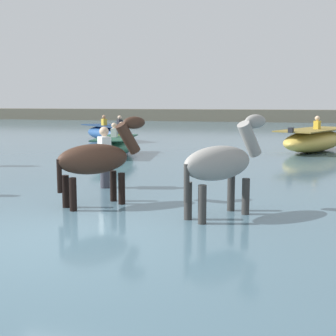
{
  "coord_description": "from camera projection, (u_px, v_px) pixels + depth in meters",
  "views": [
    {
      "loc": [
        3.1,
        -5.44,
        2.15
      ],
      "look_at": [
        0.65,
        3.43,
        0.83
      ],
      "focal_mm": 49.73,
      "sensor_mm": 36.0,
      "label": 1
    }
  ],
  "objects": [
    {
      "name": "horse_lead_dark_bay",
      "position": [
        97.0,
        161.0,
        8.11
      ],
      "size": [
        1.35,
        1.52,
        1.88
      ],
      "color": "#382319",
      "rests_on": "ground"
    },
    {
      "name": "ground_plane",
      "position": [
        55.0,
        261.0,
        6.31
      ],
      "size": [
        120.0,
        120.0,
        0.0
      ],
      "primitive_type": "plane",
      "color": "#666051"
    },
    {
      "name": "horse_trailing_grey",
      "position": [
        221.0,
        166.0,
        7.33
      ],
      "size": [
        1.31,
        1.62,
        1.94
      ],
      "color": "gray",
      "rests_on": "ground"
    },
    {
      "name": "boat_distant_east",
      "position": [
        108.0,
        133.0,
        21.88
      ],
      "size": [
        3.56,
        3.33,
        1.2
      ],
      "color": "#28518E",
      "rests_on": "water_surface"
    },
    {
      "name": "boat_distant_west",
      "position": [
        116.0,
        146.0,
        15.72
      ],
      "size": [
        1.56,
        3.18,
        1.11
      ],
      "color": "#337556",
      "rests_on": "water_surface"
    },
    {
      "name": "boat_mid_channel",
      "position": [
        314.0,
        140.0,
        17.03
      ],
      "size": [
        3.01,
        4.41,
        1.31
      ],
      "color": "gold",
      "rests_on": "water_surface"
    },
    {
      "name": "person_onlooker_left",
      "position": [
        105.0,
        163.0,
        9.82
      ],
      "size": [
        0.36,
        0.37,
        1.63
      ],
      "color": "#383842",
      "rests_on": "ground"
    },
    {
      "name": "water_surface",
      "position": [
        201.0,
        160.0,
        15.83
      ],
      "size": [
        90.0,
        90.0,
        0.33
      ],
      "primitive_type": "cube",
      "color": "#476675",
      "rests_on": "ground"
    },
    {
      "name": "far_shoreline",
      "position": [
        262.0,
        117.0,
        42.45
      ],
      "size": [
        80.0,
        2.4,
        1.43
      ],
      "primitive_type": "cube",
      "color": "#605B4C",
      "rests_on": "ground"
    }
  ]
}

